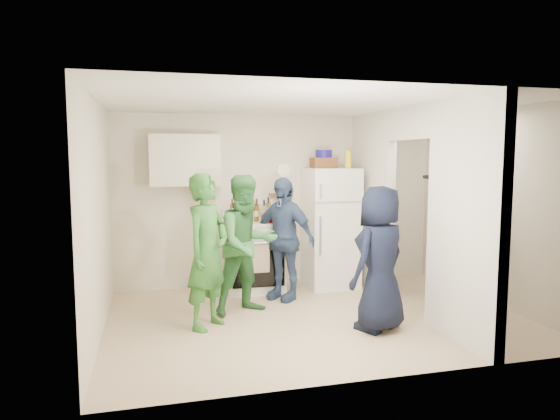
# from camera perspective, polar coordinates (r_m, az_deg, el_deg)

# --- Properties ---
(floor) EXTENTS (4.80, 4.80, 0.00)m
(floor) POSITION_cam_1_polar(r_m,az_deg,el_deg) (6.06, 4.12, -12.14)
(floor) COLOR #C3AF8A
(floor) RESTS_ON ground
(wall_back) EXTENTS (4.80, 0.00, 4.80)m
(wall_back) POSITION_cam_1_polar(r_m,az_deg,el_deg) (7.42, 0.02, 1.11)
(wall_back) COLOR silver
(wall_back) RESTS_ON floor
(wall_front) EXTENTS (4.80, 0.00, 4.80)m
(wall_front) POSITION_cam_1_polar(r_m,az_deg,el_deg) (4.23, 11.59, -2.82)
(wall_front) COLOR silver
(wall_front) RESTS_ON floor
(wall_left) EXTENTS (0.00, 3.40, 3.40)m
(wall_left) POSITION_cam_1_polar(r_m,az_deg,el_deg) (5.52, -20.11, -1.00)
(wall_left) COLOR silver
(wall_left) RESTS_ON floor
(wall_right) EXTENTS (0.00, 3.40, 3.40)m
(wall_right) POSITION_cam_1_polar(r_m,az_deg,el_deg) (6.94, 23.34, 0.26)
(wall_right) COLOR silver
(wall_right) RESTS_ON floor
(ceiling) EXTENTS (4.80, 4.80, 0.00)m
(ceiling) POSITION_cam_1_polar(r_m,az_deg,el_deg) (5.79, 4.32, 12.07)
(ceiling) COLOR white
(ceiling) RESTS_ON wall_back
(partition_pier_back) EXTENTS (0.12, 1.20, 2.50)m
(partition_pier_back) POSITION_cam_1_polar(r_m,az_deg,el_deg) (7.26, 10.44, 0.89)
(partition_pier_back) COLOR silver
(partition_pier_back) RESTS_ON floor
(partition_pier_front) EXTENTS (0.12, 1.20, 2.50)m
(partition_pier_front) POSITION_cam_1_polar(r_m,az_deg,el_deg) (5.35, 20.36, -1.22)
(partition_pier_front) COLOR silver
(partition_pier_front) RESTS_ON floor
(partition_header) EXTENTS (0.12, 1.00, 0.40)m
(partition_header) POSITION_cam_1_polar(r_m,az_deg,el_deg) (6.26, 14.91, 9.60)
(partition_header) COLOR silver
(partition_header) RESTS_ON partition_pier_back
(stove) EXTENTS (0.83, 0.69, 0.99)m
(stove) POSITION_cam_1_polar(r_m,az_deg,el_deg) (7.10, -3.03, -5.27)
(stove) COLOR white
(stove) RESTS_ON floor
(upper_cabinet) EXTENTS (0.95, 0.34, 0.70)m
(upper_cabinet) POSITION_cam_1_polar(r_m,az_deg,el_deg) (6.99, -10.84, 5.62)
(upper_cabinet) COLOR silver
(upper_cabinet) RESTS_ON wall_back
(fridge) EXTENTS (0.71, 0.69, 1.73)m
(fridge) POSITION_cam_1_polar(r_m,az_deg,el_deg) (7.32, 5.81, -2.02)
(fridge) COLOR white
(fridge) RESTS_ON floor
(wicker_basket) EXTENTS (0.35, 0.25, 0.15)m
(wicker_basket) POSITION_cam_1_polar(r_m,az_deg,el_deg) (7.26, 5.01, 5.39)
(wicker_basket) COLOR brown
(wicker_basket) RESTS_ON fridge
(blue_bowl) EXTENTS (0.24, 0.24, 0.11)m
(blue_bowl) POSITION_cam_1_polar(r_m,az_deg,el_deg) (7.26, 5.01, 6.41)
(blue_bowl) COLOR navy
(blue_bowl) RESTS_ON wicker_basket
(yellow_cup_stack_top) EXTENTS (0.09, 0.09, 0.25)m
(yellow_cup_stack_top) POSITION_cam_1_polar(r_m,az_deg,el_deg) (7.23, 7.81, 5.75)
(yellow_cup_stack_top) COLOR yellow
(yellow_cup_stack_top) RESTS_ON fridge
(wall_clock) EXTENTS (0.22, 0.02, 0.22)m
(wall_clock) POSITION_cam_1_polar(r_m,az_deg,el_deg) (7.38, 0.44, 4.58)
(wall_clock) COLOR white
(wall_clock) RESTS_ON wall_back
(spice_shelf) EXTENTS (0.35, 0.08, 0.03)m
(spice_shelf) POSITION_cam_1_polar(r_m,az_deg,el_deg) (7.36, 0.12, 1.85)
(spice_shelf) COLOR olive
(spice_shelf) RESTS_ON wall_back
(nook_window) EXTENTS (0.03, 0.70, 0.80)m
(nook_window) POSITION_cam_1_polar(r_m,az_deg,el_deg) (7.06, 22.36, 3.65)
(nook_window) COLOR black
(nook_window) RESTS_ON wall_right
(nook_window_frame) EXTENTS (0.04, 0.76, 0.86)m
(nook_window_frame) POSITION_cam_1_polar(r_m,az_deg,el_deg) (7.05, 22.26, 3.65)
(nook_window_frame) COLOR white
(nook_window_frame) RESTS_ON wall_right
(nook_valance) EXTENTS (0.04, 0.82, 0.18)m
(nook_valance) POSITION_cam_1_polar(r_m,az_deg,el_deg) (7.03, 22.21, 6.50)
(nook_valance) COLOR white
(nook_valance) RESTS_ON wall_right
(yellow_cup_stack_stove) EXTENTS (0.09, 0.09, 0.25)m
(yellow_cup_stack_stove) POSITION_cam_1_polar(r_m,az_deg,el_deg) (6.77, -3.69, -0.51)
(yellow_cup_stack_stove) COLOR yellow
(yellow_cup_stack_stove) RESTS_ON stove
(red_cup) EXTENTS (0.09, 0.09, 0.12)m
(red_cup) POSITION_cam_1_polar(r_m,az_deg,el_deg) (6.87, -0.93, -0.95)
(red_cup) COLOR red
(red_cup) RESTS_ON stove
(person_green_left) EXTENTS (0.72, 0.74, 1.72)m
(person_green_left) POSITION_cam_1_polar(r_m,az_deg,el_deg) (5.57, -8.31, -4.70)
(person_green_left) COLOR #367B31
(person_green_left) RESTS_ON floor
(person_green_center) EXTENTS (0.98, 0.87, 1.68)m
(person_green_center) POSITION_cam_1_polar(r_m,az_deg,el_deg) (6.06, -3.78, -3.94)
(person_green_center) COLOR #387634
(person_green_center) RESTS_ON floor
(person_denim) EXTENTS (0.92, 0.99, 1.63)m
(person_denim) POSITION_cam_1_polar(r_m,az_deg,el_deg) (6.62, 0.33, -3.29)
(person_denim) COLOR #355274
(person_denim) RESTS_ON floor
(person_navy) EXTENTS (0.92, 0.82, 1.59)m
(person_navy) POSITION_cam_1_polar(r_m,az_deg,el_deg) (5.56, 11.36, -5.46)
(person_navy) COLOR black
(person_navy) RESTS_ON floor
(person_nook) EXTENTS (1.12, 1.39, 1.88)m
(person_nook) POSITION_cam_1_polar(r_m,az_deg,el_deg) (6.72, 18.78, -2.40)
(person_nook) COLOR black
(person_nook) RESTS_ON floor
(bottle_a) EXTENTS (0.06, 0.06, 0.31)m
(bottle_a) POSITION_cam_1_polar(r_m,az_deg,el_deg) (7.06, -5.48, 0.00)
(bottle_a) COLOR maroon
(bottle_a) RESTS_ON stove
(bottle_b) EXTENTS (0.07, 0.07, 0.30)m
(bottle_b) POSITION_cam_1_polar(r_m,az_deg,el_deg) (6.88, -4.24, -0.20)
(bottle_b) COLOR #15411C
(bottle_b) RESTS_ON stove
(bottle_c) EXTENTS (0.07, 0.07, 0.25)m
(bottle_c) POSITION_cam_1_polar(r_m,az_deg,el_deg) (7.14, -3.78, -0.16)
(bottle_c) COLOR #A9AEB7
(bottle_c) RESTS_ON stove
(bottle_d) EXTENTS (0.07, 0.07, 0.29)m
(bottle_d) POSITION_cam_1_polar(r_m,az_deg,el_deg) (6.97, -2.72, -0.17)
(bottle_d) COLOR #5A3E0F
(bottle_d) RESTS_ON stove
(bottle_e) EXTENTS (0.08, 0.08, 0.29)m
(bottle_e) POSITION_cam_1_polar(r_m,az_deg,el_deg) (7.19, -2.66, 0.05)
(bottle_e) COLOR silver
(bottle_e) RESTS_ON stove
(bottle_f) EXTENTS (0.07, 0.07, 0.27)m
(bottle_f) POSITION_cam_1_polar(r_m,az_deg,el_deg) (7.06, -1.78, -0.12)
(bottle_f) COLOR black
(bottle_f) RESTS_ON stove
(bottle_g) EXTENTS (0.07, 0.07, 0.33)m
(bottle_g) POSITION_cam_1_polar(r_m,az_deg,el_deg) (7.17, -1.34, 0.18)
(bottle_g) COLOR olive
(bottle_g) RESTS_ON stove
(bottle_h) EXTENTS (0.07, 0.07, 0.28)m
(bottle_h) POSITION_cam_1_polar(r_m,az_deg,el_deg) (6.84, -5.32, -0.35)
(bottle_h) COLOR silver
(bottle_h) RESTS_ON stove
(bottle_i) EXTENTS (0.06, 0.06, 0.31)m
(bottle_i) POSITION_cam_1_polar(r_m,az_deg,el_deg) (7.12, -2.69, 0.07)
(bottle_i) COLOR #633111
(bottle_i) RESTS_ON stove
(bottle_j) EXTENTS (0.06, 0.06, 0.24)m
(bottle_j) POSITION_cam_1_polar(r_m,az_deg,el_deg) (6.97, -0.35, -0.34)
(bottle_j) COLOR #1D5638
(bottle_j) RESTS_ON stove
(bottle_k) EXTENTS (0.07, 0.07, 0.31)m
(bottle_k) POSITION_cam_1_polar(r_m,az_deg,el_deg) (6.98, -4.97, -0.07)
(bottle_k) COLOR #8D5C20
(bottle_k) RESTS_ON stove
(bottle_l) EXTENTS (0.08, 0.08, 0.31)m
(bottle_l) POSITION_cam_1_polar(r_m,az_deg,el_deg) (6.88, -1.83, -0.13)
(bottle_l) COLOR gray
(bottle_l) RESTS_ON stove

